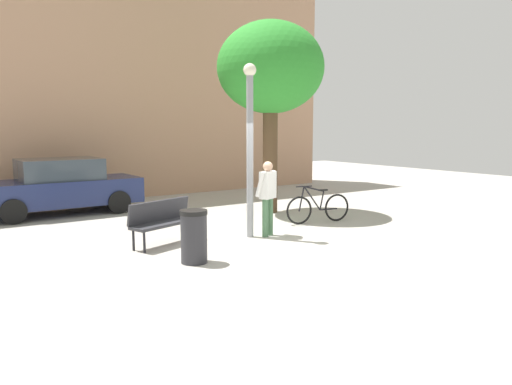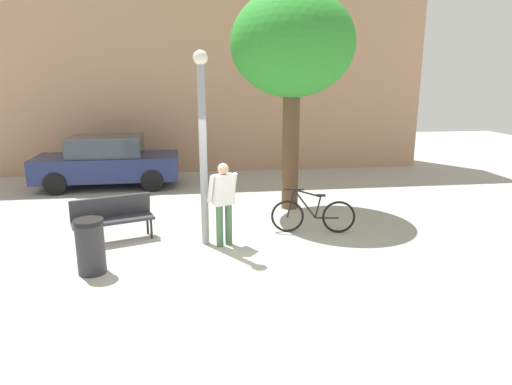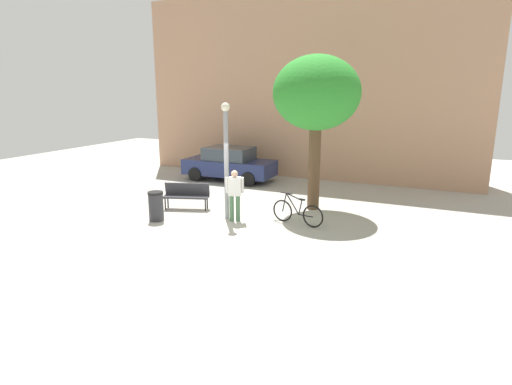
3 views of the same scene
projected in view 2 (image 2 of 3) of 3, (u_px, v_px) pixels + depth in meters
ground_plane at (204, 256)px, 8.61m from camera, size 36.00×36.00×0.00m
building_facade at (193, 48)px, 16.11m from camera, size 16.20×2.00×8.48m
lamppost at (203, 137)px, 8.74m from camera, size 0.28×0.28×3.76m
person_by_lamppost at (224, 199)px, 8.94m from camera, size 0.63×0.45×1.67m
park_bench at (112, 215)px, 9.31m from camera, size 1.67×0.97×0.92m
plaza_tree at (292, 46)px, 10.81m from camera, size 2.96×2.96×5.30m
bicycle_black at (313, 215)px, 9.84m from camera, size 1.79×0.39×0.97m
parked_car_navy at (108, 162)px, 13.84m from camera, size 4.22×1.87×1.55m
trash_bin at (90, 246)px, 7.77m from camera, size 0.50×0.50×0.96m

